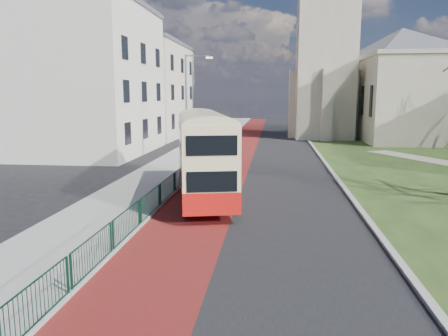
# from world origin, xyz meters

# --- Properties ---
(ground) EXTENTS (160.00, 160.00, 0.00)m
(ground) POSITION_xyz_m (0.00, 0.00, 0.00)
(ground) COLOR black
(ground) RESTS_ON ground
(road_carriageway) EXTENTS (9.00, 120.00, 0.01)m
(road_carriageway) POSITION_xyz_m (1.50, 20.00, 0.01)
(road_carriageway) COLOR black
(road_carriageway) RESTS_ON ground
(bus_lane) EXTENTS (3.40, 120.00, 0.01)m
(bus_lane) POSITION_xyz_m (-1.20, 20.00, 0.01)
(bus_lane) COLOR #591414
(bus_lane) RESTS_ON ground
(pavement_west) EXTENTS (4.00, 120.00, 0.12)m
(pavement_west) POSITION_xyz_m (-5.00, 20.00, 0.06)
(pavement_west) COLOR gray
(pavement_west) RESTS_ON ground
(kerb_west) EXTENTS (0.25, 120.00, 0.13)m
(kerb_west) POSITION_xyz_m (-3.00, 20.00, 0.07)
(kerb_west) COLOR #999993
(kerb_west) RESTS_ON ground
(kerb_east) EXTENTS (0.25, 80.00, 0.13)m
(kerb_east) POSITION_xyz_m (6.10, 22.00, 0.07)
(kerb_east) COLOR #999993
(kerb_east) RESTS_ON ground
(pedestrian_railing) EXTENTS (0.07, 24.00, 1.12)m
(pedestrian_railing) POSITION_xyz_m (-2.95, 4.00, 0.55)
(pedestrian_railing) COLOR #0B3120
(pedestrian_railing) RESTS_ON ground
(gothic_church) EXTENTS (16.38, 18.00, 40.00)m
(gothic_church) POSITION_xyz_m (12.56, 38.00, 13.13)
(gothic_church) COLOR #A09681
(gothic_church) RESTS_ON ground
(street_block_near) EXTENTS (10.30, 14.30, 13.00)m
(street_block_near) POSITION_xyz_m (-14.00, 22.00, 6.51)
(street_block_near) COLOR silver
(street_block_near) RESTS_ON ground
(street_block_far) EXTENTS (10.30, 16.30, 11.50)m
(street_block_far) POSITION_xyz_m (-14.00, 38.00, 5.76)
(street_block_far) COLOR beige
(street_block_far) RESTS_ON ground
(streetlamp) EXTENTS (2.13, 0.18, 8.00)m
(streetlamp) POSITION_xyz_m (-4.35, 18.00, 4.59)
(streetlamp) COLOR gray
(streetlamp) RESTS_ON pavement_west
(bus) EXTENTS (4.47, 10.21, 4.16)m
(bus) POSITION_xyz_m (-1.24, 6.01, 2.37)
(bus) COLOR #B71510
(bus) RESTS_ON ground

